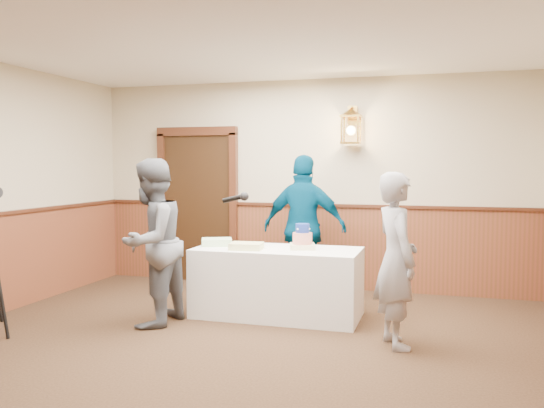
{
  "coord_description": "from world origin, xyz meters",
  "views": [
    {
      "loc": [
        1.74,
        -4.09,
        1.67
      ],
      "look_at": [
        0.02,
        1.7,
        1.25
      ],
      "focal_mm": 38.0,
      "sensor_mm": 36.0,
      "label": 1
    }
  ],
  "objects_px": {
    "display_table": "(277,282)",
    "sheet_cake_green": "(217,242)",
    "tiered_cake": "(302,239)",
    "sheet_cake_yellow": "(246,246)",
    "assistant_p": "(304,227)",
    "interviewer": "(151,242)",
    "baker": "(396,260)"
  },
  "relations": [
    {
      "from": "sheet_cake_yellow",
      "to": "interviewer",
      "type": "xyz_separation_m",
      "value": [
        -0.85,
        -0.54,
        0.08
      ]
    },
    {
      "from": "sheet_cake_green",
      "to": "baker",
      "type": "distance_m",
      "value": 2.17
    },
    {
      "from": "tiered_cake",
      "to": "assistant_p",
      "type": "height_order",
      "value": "assistant_p"
    },
    {
      "from": "assistant_p",
      "to": "sheet_cake_yellow",
      "type": "bearing_deg",
      "value": 72.14
    },
    {
      "from": "tiered_cake",
      "to": "sheet_cake_yellow",
      "type": "relative_size",
      "value": 0.97
    },
    {
      "from": "sheet_cake_yellow",
      "to": "assistant_p",
      "type": "distance_m",
      "value": 1.09
    },
    {
      "from": "display_table",
      "to": "sheet_cake_yellow",
      "type": "xyz_separation_m",
      "value": [
        -0.3,
        -0.16,
        0.41
      ]
    },
    {
      "from": "tiered_cake",
      "to": "sheet_cake_yellow",
      "type": "bearing_deg",
      "value": -159.74
    },
    {
      "from": "tiered_cake",
      "to": "baker",
      "type": "bearing_deg",
      "value": -35.12
    },
    {
      "from": "display_table",
      "to": "tiered_cake",
      "type": "relative_size",
      "value": 5.44
    },
    {
      "from": "interviewer",
      "to": "assistant_p",
      "type": "relative_size",
      "value": 0.97
    },
    {
      "from": "assistant_p",
      "to": "interviewer",
      "type": "bearing_deg",
      "value": 55.02
    },
    {
      "from": "sheet_cake_yellow",
      "to": "tiered_cake",
      "type": "bearing_deg",
      "value": 20.26
    },
    {
      "from": "tiered_cake",
      "to": "sheet_cake_green",
      "type": "bearing_deg",
      "value": -178.49
    },
    {
      "from": "sheet_cake_yellow",
      "to": "baker",
      "type": "height_order",
      "value": "baker"
    },
    {
      "from": "sheet_cake_green",
      "to": "assistant_p",
      "type": "bearing_deg",
      "value": 45.04
    },
    {
      "from": "sheet_cake_yellow",
      "to": "baker",
      "type": "relative_size",
      "value": 0.21
    },
    {
      "from": "display_table",
      "to": "sheet_cake_green",
      "type": "relative_size",
      "value": 5.39
    },
    {
      "from": "interviewer",
      "to": "baker",
      "type": "distance_m",
      "value": 2.48
    },
    {
      "from": "display_table",
      "to": "interviewer",
      "type": "distance_m",
      "value": 1.44
    },
    {
      "from": "assistant_p",
      "to": "tiered_cake",
      "type": "bearing_deg",
      "value": 105.8
    },
    {
      "from": "display_table",
      "to": "sheet_cake_yellow",
      "type": "height_order",
      "value": "sheet_cake_yellow"
    },
    {
      "from": "interviewer",
      "to": "assistant_p",
      "type": "height_order",
      "value": "assistant_p"
    },
    {
      "from": "sheet_cake_green",
      "to": "interviewer",
      "type": "relative_size",
      "value": 0.19
    },
    {
      "from": "sheet_cake_green",
      "to": "tiered_cake",
      "type": "bearing_deg",
      "value": 1.51
    },
    {
      "from": "display_table",
      "to": "sheet_cake_yellow",
      "type": "relative_size",
      "value": 5.26
    },
    {
      "from": "sheet_cake_yellow",
      "to": "interviewer",
      "type": "distance_m",
      "value": 1.01
    },
    {
      "from": "sheet_cake_yellow",
      "to": "baker",
      "type": "bearing_deg",
      "value": -18.1
    },
    {
      "from": "tiered_cake",
      "to": "sheet_cake_green",
      "type": "relative_size",
      "value": 0.99
    },
    {
      "from": "display_table",
      "to": "baker",
      "type": "height_order",
      "value": "baker"
    },
    {
      "from": "tiered_cake",
      "to": "assistant_p",
      "type": "distance_m",
      "value": 0.82
    },
    {
      "from": "display_table",
      "to": "baker",
      "type": "xyz_separation_m",
      "value": [
        1.33,
        -0.69,
        0.43
      ]
    }
  ]
}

